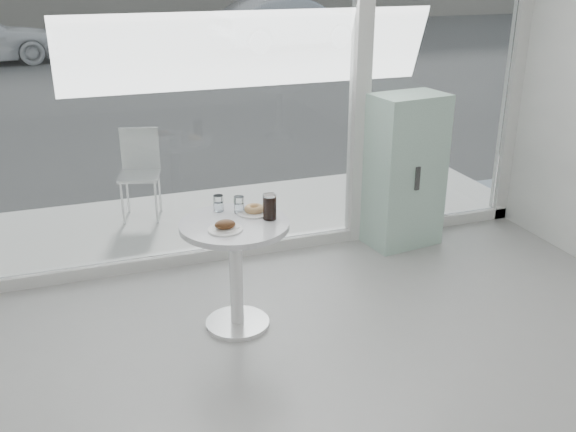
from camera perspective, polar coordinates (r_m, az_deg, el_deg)
name	(u,v)px	position (r m, az deg, el deg)	size (l,w,h in m)	color
storefront	(265,49)	(5.12, -2.03, 14.59)	(5.00, 0.14, 3.00)	silver
main_table	(235,253)	(4.27, -4.71, -3.29)	(0.72, 0.72, 0.77)	white
patio_deck	(236,216)	(6.28, -4.69, -0.03)	(5.60, 1.60, 0.05)	silver
street	(115,55)	(18.06, -15.15, 13.64)	(40.00, 24.00, 0.00)	#373737
mint_cabinet	(405,171)	(5.62, 10.34, 3.95)	(0.66, 0.49, 1.33)	#8DB49F
patio_chair	(140,168)	(6.23, -13.04, 4.21)	(0.44, 0.44, 0.84)	white
car_silver	(289,23)	(18.58, 0.13, 16.80)	(1.51, 4.33, 1.43)	#B4B6BC
plate_fritter	(226,226)	(4.05, -5.56, -0.92)	(0.22, 0.22, 0.07)	white
plate_donut	(254,210)	(4.31, -3.02, 0.51)	(0.23, 0.23, 0.05)	white
water_tumbler_a	(218,204)	(4.36, -6.20, 1.06)	(0.07, 0.07, 0.11)	white
water_tumbler_b	(239,205)	(4.32, -4.37, 0.94)	(0.07, 0.07, 0.11)	white
cola_glass	(270,207)	(4.19, -1.64, 0.79)	(0.09, 0.09, 0.17)	white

